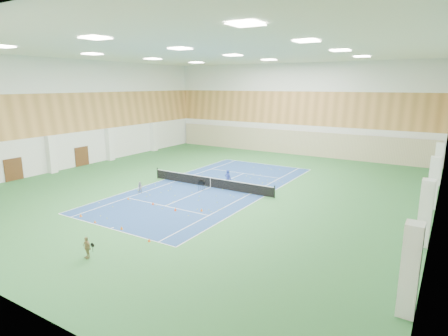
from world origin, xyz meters
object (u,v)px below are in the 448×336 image
object	(u,v)px
tennis_net	(210,182)
child_apron	(87,247)
ball_cart	(202,186)
coach	(228,179)
child_court	(140,187)

from	to	relation	value
tennis_net	child_apron	size ratio (longest dim) A/B	10.40
child_apron	ball_cart	size ratio (longest dim) A/B	1.43
child_apron	ball_cart	distance (m)	14.46
coach	child_apron	size ratio (longest dim) A/B	1.41
tennis_net	child_apron	bearing A→B (deg)	-81.85
child_apron	ball_cart	world-z (taller)	child_apron
tennis_net	child_court	distance (m)	6.33
coach	child_apron	xyz separation A→B (m)	(0.71, -16.07, -0.25)
coach	ball_cart	bearing A→B (deg)	46.83
tennis_net	child_court	world-z (taller)	tennis_net
coach	child_court	bearing A→B (deg)	42.82
coach	ball_cart	distance (m)	2.49
tennis_net	ball_cart	world-z (taller)	tennis_net
coach	child_court	world-z (taller)	coach
child_court	ball_cart	bearing A→B (deg)	12.89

